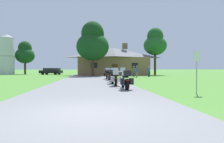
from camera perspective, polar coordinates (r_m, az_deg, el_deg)
ground_plane at (r=25.52m, az=-6.33°, el=-2.04°), size 500.00×500.00×0.00m
asphalt_driveway at (r=23.52m, az=-6.35°, el=-2.21°), size 6.40×80.00×0.06m
motorcycle_silver_nearest_to_camera at (r=11.65m, az=3.97°, el=-2.48°), size 0.72×2.08×1.30m
motorcycle_orange_second_in_row at (r=14.04m, az=1.17°, el=-1.91°), size 0.90×2.08×1.30m
motorcycle_red_third_in_row at (r=16.15m, az=0.23°, el=-1.55°), size 0.88×2.08×1.30m
motorcycle_black_fourth_in_row at (r=18.69m, az=-0.07°, el=-1.19°), size 0.77×2.08×1.30m
motorcycle_yellow_fifth_in_row at (r=21.06m, az=-0.88°, el=-0.96°), size 0.66×2.08×1.30m
motorcycle_white_farthest_in_row at (r=23.25m, az=-1.55°, el=-0.81°), size 0.77×2.08×1.30m
stone_lodge at (r=37.59m, az=0.25°, el=3.02°), size 13.74×6.39×6.16m
bystander_blue_shirt_near_lodge at (r=31.38m, az=10.75°, el=0.23°), size 0.45×0.40×1.69m
bystander_blue_shirt_beside_signpost at (r=28.20m, az=7.24°, el=0.17°), size 0.22×0.55×1.69m
bystander_olive_shirt_by_tree at (r=29.59m, az=6.40°, el=0.17°), size 0.25×0.55×1.67m
metal_signpost_roadside at (r=10.67m, az=23.47°, el=1.14°), size 0.36×0.06×2.14m
tree_right_of_lodge at (r=40.10m, az=12.46°, el=8.15°), size 4.53×4.53×9.38m
tree_by_lodge_front at (r=32.54m, az=-5.66°, el=8.33°), size 5.32×5.32×9.01m
tree_left_far at (r=48.88m, az=-24.04°, el=4.85°), size 4.21×4.21×7.53m
metal_silo_distant at (r=47.41m, az=-28.26°, el=4.38°), size 2.96×2.96×8.55m
parked_black_suv_far_left at (r=43.38m, az=-17.30°, el=0.15°), size 4.93×3.05×1.40m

